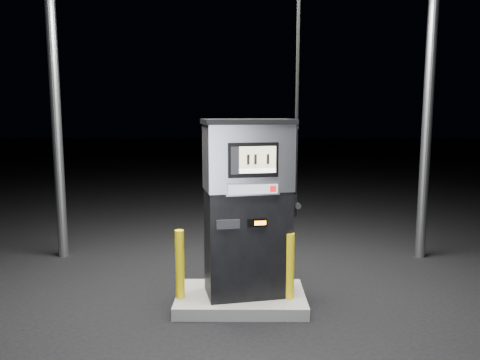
{
  "coord_description": "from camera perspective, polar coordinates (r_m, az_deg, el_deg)",
  "views": [
    {
      "loc": [
        0.02,
        -5.61,
        2.38
      ],
      "look_at": [
        -0.01,
        0.0,
        1.59
      ],
      "focal_mm": 35.0,
      "sensor_mm": 36.0,
      "label": 1
    }
  ],
  "objects": [
    {
      "name": "fuel_dispenser",
      "position": [
        5.72,
        0.96,
        -3.18
      ],
      "size": [
        1.25,
        0.85,
        4.5
      ],
      "rotation": [
        0.0,
        0.0,
        0.21
      ],
      "color": "black",
      "rests_on": "pump_island"
    },
    {
      "name": "bollard_left",
      "position": [
        5.81,
        -7.35,
        -10.13
      ],
      "size": [
        0.15,
        0.15,
        0.84
      ],
      "primitive_type": "cylinder",
      "rotation": [
        0.0,
        0.0,
        0.37
      ],
      "color": "yellow",
      "rests_on": "pump_island"
    },
    {
      "name": "pump_island",
      "position": [
        6.07,
        0.09,
        -14.28
      ],
      "size": [
        1.6,
        1.0,
        0.15
      ],
      "primitive_type": "cube",
      "color": "slate",
      "rests_on": "ground"
    },
    {
      "name": "ground",
      "position": [
        6.09,
        0.09,
        -14.93
      ],
      "size": [
        80.0,
        80.0,
        0.0
      ],
      "primitive_type": "plane",
      "color": "black",
      "rests_on": "ground"
    },
    {
      "name": "bollard_right",
      "position": [
        5.77,
        6.08,
        -10.39
      ],
      "size": [
        0.11,
        0.11,
        0.81
      ],
      "primitive_type": "cylinder",
      "rotation": [
        0.0,
        0.0,
        0.02
      ],
      "color": "yellow",
      "rests_on": "pump_island"
    }
  ]
}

